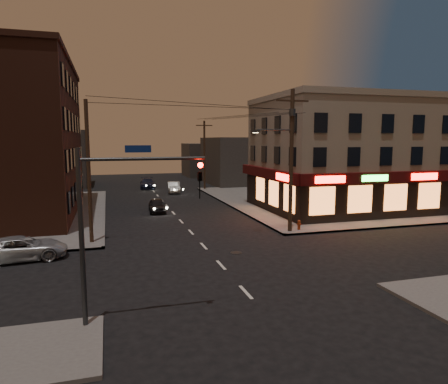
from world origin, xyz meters
name	(u,v)px	position (x,y,z in m)	size (l,w,h in m)	color
ground	(221,265)	(0.00, 0.00, 0.00)	(120.00, 120.00, 0.00)	black
sidewalk_ne	(330,199)	(18.00, 19.00, 0.07)	(24.00, 28.00, 0.15)	#514F4C
pizza_building	(343,154)	(15.93, 13.43, 5.35)	(15.85, 12.85, 10.50)	gray
brick_apartment	(0,140)	(-14.50, 19.00, 6.65)	(12.00, 20.00, 13.00)	#462216
bg_building_ne_a	(241,161)	(14.00, 38.00, 3.50)	(10.00, 12.00, 7.00)	#3F3D3A
bg_building_nw	(54,159)	(-13.00, 42.00, 4.00)	(9.00, 10.00, 8.00)	#3F3D3A
bg_building_ne_b	(207,160)	(12.00, 52.00, 3.00)	(8.00, 8.00, 6.00)	#3F3D3A
utility_pole_main	(290,153)	(6.68, 5.80, 5.76)	(4.20, 0.44, 10.00)	#382619
utility_pole_far	(204,155)	(6.80, 32.00, 4.65)	(0.26, 0.26, 9.00)	#382619
utility_pole_west	(89,172)	(-6.80, 6.50, 4.65)	(0.24, 0.24, 9.00)	#382619
traffic_signal	(112,212)	(-5.57, -5.60, 4.16)	(4.49, 0.32, 6.47)	#333538
suv_cross	(22,248)	(-10.42, 4.00, 0.67)	(2.21, 4.80, 1.33)	#9A9DA2
sedan_near	(157,205)	(-1.37, 16.89, 0.64)	(1.50, 3.73, 1.27)	black
sedan_mid	(174,187)	(2.32, 30.04, 0.70)	(1.48, 4.25, 1.40)	slate
sedan_far	(147,183)	(-0.46, 35.70, 0.70)	(1.96, 4.82, 1.40)	#191F33
fire_hydrant	(299,224)	(7.64, 6.00, 0.54)	(0.32, 0.32, 0.71)	maroon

